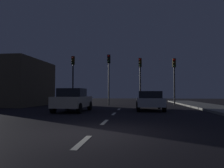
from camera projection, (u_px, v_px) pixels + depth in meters
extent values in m
plane|color=black|center=(115.00, 113.00, 13.57)|extent=(80.00, 80.00, 0.00)
cube|color=silver|center=(82.00, 142.00, 5.43)|extent=(0.16, 1.60, 0.01)
cube|color=silver|center=(105.00, 122.00, 9.20)|extent=(0.16, 1.60, 0.01)
cube|color=silver|center=(114.00, 114.00, 12.97)|extent=(0.16, 1.60, 0.01)
cube|color=silver|center=(119.00, 109.00, 16.75)|extent=(0.16, 1.60, 0.01)
cylinder|color=black|center=(73.00, 80.00, 23.13)|extent=(0.14, 0.14, 5.16)
cube|color=#382D0C|center=(73.00, 60.00, 23.22)|extent=(0.32, 0.24, 0.90)
sphere|color=red|center=(73.00, 57.00, 23.07)|extent=(0.20, 0.20, 0.20)
sphere|color=#3F2D0C|center=(73.00, 60.00, 23.06)|extent=(0.20, 0.20, 0.20)
sphere|color=#0C3319|center=(73.00, 63.00, 23.05)|extent=(0.20, 0.20, 0.20)
cylinder|color=#2D2D30|center=(109.00, 80.00, 22.70)|extent=(0.14, 0.14, 5.25)
cube|color=black|center=(109.00, 59.00, 22.80)|extent=(0.32, 0.24, 0.90)
sphere|color=red|center=(109.00, 56.00, 22.65)|extent=(0.20, 0.20, 0.20)
sphere|color=#3F2D0C|center=(109.00, 59.00, 22.64)|extent=(0.20, 0.20, 0.20)
sphere|color=#0C3319|center=(109.00, 62.00, 22.63)|extent=(0.20, 0.20, 0.20)
cylinder|color=black|center=(140.00, 82.00, 22.34)|extent=(0.14, 0.14, 4.83)
cube|color=#382D0C|center=(140.00, 62.00, 22.42)|extent=(0.32, 0.24, 0.90)
sphere|color=red|center=(140.00, 59.00, 22.27)|extent=(0.20, 0.20, 0.20)
sphere|color=#3F2D0C|center=(140.00, 62.00, 22.26)|extent=(0.20, 0.20, 0.20)
sphere|color=#0C3319|center=(140.00, 65.00, 22.25)|extent=(0.20, 0.20, 0.20)
cylinder|color=black|center=(174.00, 82.00, 21.96)|extent=(0.14, 0.14, 4.74)
cube|color=#382D0C|center=(174.00, 63.00, 22.04)|extent=(0.32, 0.24, 0.90)
sphere|color=red|center=(174.00, 60.00, 21.89)|extent=(0.20, 0.20, 0.20)
sphere|color=#3F2D0C|center=(174.00, 63.00, 21.88)|extent=(0.20, 0.20, 0.20)
sphere|color=#0C3319|center=(174.00, 66.00, 21.87)|extent=(0.20, 0.20, 0.20)
cube|color=silver|center=(149.00, 102.00, 15.88)|extent=(1.85, 4.19, 0.57)
cube|color=black|center=(150.00, 95.00, 15.70)|extent=(1.60, 1.90, 0.48)
cylinder|color=black|center=(138.00, 105.00, 17.48)|extent=(0.23, 0.64, 0.64)
cylinder|color=black|center=(159.00, 105.00, 17.31)|extent=(0.23, 0.64, 0.64)
cylinder|color=black|center=(138.00, 107.00, 14.43)|extent=(0.23, 0.64, 0.64)
cylinder|color=black|center=(164.00, 107.00, 14.26)|extent=(0.23, 0.64, 0.64)
cube|color=beige|center=(73.00, 102.00, 14.61)|extent=(1.84, 3.85, 0.68)
cube|color=black|center=(72.00, 92.00, 14.45)|extent=(1.58, 1.75, 0.54)
cylinder|color=black|center=(68.00, 106.00, 16.05)|extent=(0.23, 0.64, 0.64)
cylinder|color=black|center=(90.00, 106.00, 15.83)|extent=(0.23, 0.64, 0.64)
cylinder|color=black|center=(53.00, 108.00, 13.36)|extent=(0.23, 0.64, 0.64)
cylinder|color=black|center=(79.00, 108.00, 13.15)|extent=(0.23, 0.64, 0.64)
cube|color=brown|center=(14.00, 83.00, 21.81)|extent=(5.52, 7.56, 4.49)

